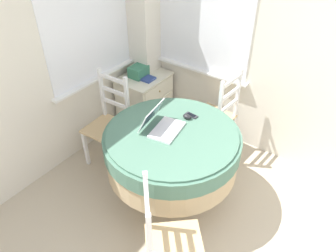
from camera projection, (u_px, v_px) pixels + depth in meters
corner_room_shell at (170, 59)px, 2.74m from camera, size 4.30×4.64×2.55m
round_dining_table at (172, 148)px, 2.85m from camera, size 1.18×1.18×0.77m
laptop at (161, 125)px, 2.77m from camera, size 0.37×0.35×0.21m
computer_mouse at (187, 117)px, 2.91m from camera, size 0.05×0.08×0.04m
cell_phone at (191, 115)px, 2.95m from camera, size 0.06×0.12×0.01m
dining_chair_near_back_window at (109, 124)px, 3.38m from camera, size 0.41×0.40×1.00m
dining_chair_near_right_window at (216, 117)px, 3.49m from camera, size 0.41×0.43×1.00m
dining_chair_camera_near at (168, 244)px, 2.26m from camera, size 0.55×0.55×1.00m
corner_cabinet at (145, 100)px, 4.03m from camera, size 0.61×0.48×0.64m
storage_box at (139, 72)px, 3.80m from camera, size 0.20×0.17×0.13m
book_on_cabinet at (145, 78)px, 3.79m from camera, size 0.14×0.21×0.02m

